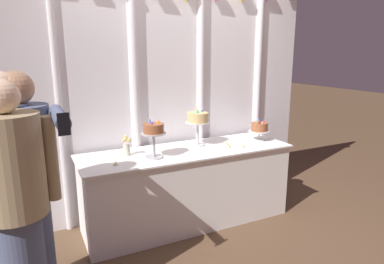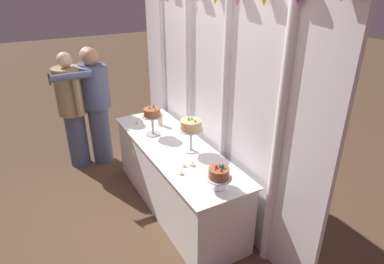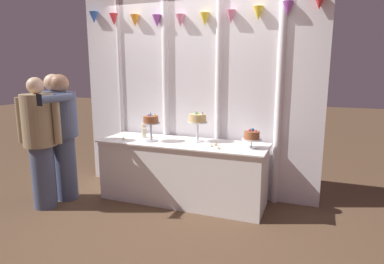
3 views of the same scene
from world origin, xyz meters
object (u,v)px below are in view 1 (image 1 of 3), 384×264
cake_display_leftmost (153,132)px  tealight_near_left (229,147)px  tealight_far_left (116,164)px  guest_girl_blue_dress (27,179)px  flower_vase (127,146)px  tealight_near_right (226,144)px  cake_display_rightmost (259,128)px  tealight_far_right (243,147)px  cake_display_center (198,120)px  cake_table (188,186)px  guest_man_pink_jacket (15,202)px  guest_man_dark_suit (11,179)px

cake_display_leftmost → tealight_near_left: cake_display_leftmost is taller
tealight_far_left → guest_girl_blue_dress: guest_girl_blue_dress is taller
flower_vase → tealight_near_right: (1.00, -0.11, -0.08)m
tealight_far_left → tealight_near_left: 1.15m
cake_display_rightmost → tealight_far_right: bearing=-151.5°
cake_display_center → tealight_far_right: cake_display_center is taller
cake_table → guest_man_pink_jacket: size_ratio=1.34×
cake_display_rightmost → guest_man_pink_jacket: guest_man_pink_jacket is taller
flower_vase → guest_girl_blue_dress: guest_girl_blue_dress is taller
cake_display_center → tealight_near_right: cake_display_center is taller
cake_display_leftmost → tealight_near_right: 0.84m
cake_display_leftmost → tealight_far_left: cake_display_leftmost is taller
cake_table → cake_display_rightmost: cake_display_rightmost is taller
cake_display_rightmost → guest_girl_blue_dress: bearing=-168.7°
tealight_far_left → guest_man_pink_jacket: 0.97m
cake_display_rightmost → guest_man_pink_jacket: (-2.34, -0.75, -0.06)m
guest_girl_blue_dress → guest_man_pink_jacket: (-0.07, -0.30, -0.02)m
cake_display_leftmost → guest_man_pink_jacket: guest_man_pink_jacket is taller
cake_table → flower_vase: 0.75m
tealight_far_right → cake_display_rightmost: bearing=28.5°
guest_man_dark_suit → guest_man_pink_jacket: (0.02, -0.29, -0.05)m
cake_display_rightmost → tealight_near_left: size_ratio=5.69×
guest_girl_blue_dress → guest_man_dark_suit: bearing=-174.5°
cake_display_rightmost → guest_man_dark_suit: 2.41m
cake_display_center → flower_vase: cake_display_center is taller
cake_display_leftmost → flower_vase: (-0.20, 0.18, -0.15)m
flower_vase → tealight_far_left: 0.30m
guest_man_pink_jacket → tealight_near_right: bearing=20.9°
tealight_far_left → guest_girl_blue_dress: 0.75m
tealight_near_right → guest_girl_blue_dress: bearing=-166.8°
tealight_far_left → cake_display_center: bearing=15.4°
tealight_near_left → tealight_near_right: 0.08m
tealight_near_left → guest_man_dark_suit: 1.96m
cake_display_leftmost → cake_display_center: cake_display_center is taller
tealight_far_left → tealight_near_right: 1.18m
cake_table → guest_man_pink_jacket: 1.73m
tealight_near_left → guest_man_pink_jacket: size_ratio=0.03×
cake_display_leftmost → flower_vase: cake_display_leftmost is taller
cake_display_center → tealight_far_left: (-0.91, -0.25, -0.26)m
guest_girl_blue_dress → tealight_far_right: bearing=7.9°
tealight_near_right → guest_girl_blue_dress: 1.90m
cake_display_center → tealight_near_left: (0.24, -0.21, -0.26)m
guest_girl_blue_dress → flower_vase: bearing=32.9°
tealight_near_left → tealight_far_right: bearing=-37.8°
guest_man_pink_jacket → tealight_far_right: bearing=15.8°
flower_vase → tealight_far_right: size_ratio=4.45×
tealight_far_left → tealight_far_right: tealight_far_left is taller
flower_vase → guest_man_dark_suit: bearing=-149.3°
tealight_far_left → guest_girl_blue_dress: (-0.68, -0.31, 0.09)m
cake_display_rightmost → tealight_near_left: 0.47m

